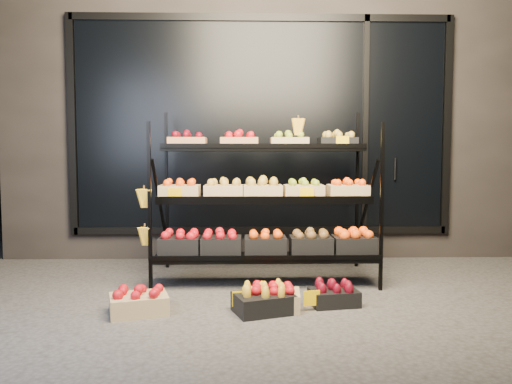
{
  "coord_description": "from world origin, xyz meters",
  "views": [
    {
      "loc": [
        -0.2,
        -4.19,
        1.2
      ],
      "look_at": [
        -0.08,
        0.55,
        0.86
      ],
      "focal_mm": 35.0,
      "sensor_mm": 36.0,
      "label": 1
    }
  ],
  "objects_px": {
    "floor_crate_midleft": "(263,300)",
    "floor_crate_midright": "(273,297)",
    "display_rack": "(263,199)",
    "floor_crate_left": "(139,301)"
  },
  "relations": [
    {
      "from": "floor_crate_left",
      "to": "floor_crate_midright",
      "type": "xyz_separation_m",
      "value": [
        1.03,
        0.08,
        -0.0
      ]
    },
    {
      "from": "display_rack",
      "to": "floor_crate_midright",
      "type": "relative_size",
      "value": 4.95
    },
    {
      "from": "display_rack",
      "to": "floor_crate_midleft",
      "type": "distance_m",
      "value": 1.24
    },
    {
      "from": "display_rack",
      "to": "floor_crate_midright",
      "type": "bearing_deg",
      "value": -87.8
    },
    {
      "from": "display_rack",
      "to": "floor_crate_left",
      "type": "bearing_deg",
      "value": -133.61
    },
    {
      "from": "floor_crate_midleft",
      "to": "display_rack",
      "type": "bearing_deg",
      "value": 68.92
    },
    {
      "from": "floor_crate_midleft",
      "to": "floor_crate_midright",
      "type": "distance_m",
      "value": 0.11
    },
    {
      "from": "floor_crate_midleft",
      "to": "floor_crate_left",
      "type": "bearing_deg",
      "value": 161.43
    },
    {
      "from": "floor_crate_midright",
      "to": "floor_crate_midleft",
      "type": "bearing_deg",
      "value": -131.09
    },
    {
      "from": "floor_crate_midleft",
      "to": "floor_crate_midright",
      "type": "bearing_deg",
      "value": 25.83
    }
  ]
}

